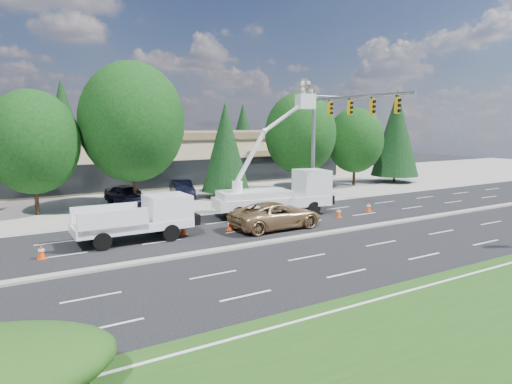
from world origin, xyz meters
TOP-DOWN VIEW (x-y plane):
  - ground at (0.00, 0.00)m, footprint 140.00×140.00m
  - concrete_apron at (0.00, 20.00)m, footprint 140.00×22.00m
  - grass_verge at (0.00, -13.00)m, footprint 140.00×10.00m
  - road_median at (0.00, 0.00)m, footprint 120.00×0.55m
  - strip_mall at (0.00, 29.97)m, footprint 50.40×15.40m
  - tree_front_c at (-10.00, 15.00)m, footprint 6.32×6.32m
  - tree_front_d at (-3.00, 15.00)m, footprint 8.02×8.02m
  - tree_front_e at (5.00, 15.00)m, footprint 4.19×4.19m
  - tree_front_f at (13.00, 15.00)m, footprint 6.76×6.76m
  - tree_front_g at (20.00, 15.00)m, footprint 5.82×5.82m
  - tree_front_h at (26.00, 15.00)m, footprint 5.11×5.11m
  - tree_back_b at (-4.00, 42.00)m, footprint 6.10×6.10m
  - tree_back_c at (10.00, 42.00)m, footprint 4.41×4.41m
  - tree_back_d at (22.00, 42.00)m, footprint 4.89×4.89m
  - signal_mast at (10.03, 7.04)m, footprint 2.76×10.16m
  - utility_pickup at (-5.81, 4.20)m, footprint 6.29×2.53m
  - bucket_truck at (4.87, 6.06)m, footprint 8.50×3.91m
  - traffic_cone_a at (-11.00, 3.15)m, footprint 0.40×0.40m
  - traffic_cone_b at (-3.35, 4.22)m, footprint 0.40×0.40m
  - traffic_cone_c at (-0.51, 3.79)m, footprint 0.40×0.40m
  - traffic_cone_d at (7.73, 3.34)m, footprint 0.40×0.40m
  - traffic_cone_e at (11.06, 3.86)m, footprint 0.40×0.40m
  - minivan at (2.17, 2.80)m, footprint 5.89×2.75m
  - parked_car_west at (-3.32, 16.00)m, footprint 3.21×4.97m
  - parked_car_east at (1.72, 16.98)m, footprint 2.57×4.87m

SIDE VIEW (x-z plane):
  - ground at x=0.00m, z-range 0.00..0.00m
  - concrete_apron at x=0.00m, z-range 0.00..0.01m
  - grass_verge at x=0.00m, z-range 0.00..0.01m
  - road_median at x=0.00m, z-range 0.00..0.12m
  - traffic_cone_a at x=-11.00m, z-range -0.01..0.69m
  - traffic_cone_b at x=-3.35m, z-range -0.01..0.69m
  - traffic_cone_c at x=-0.51m, z-range -0.01..0.69m
  - traffic_cone_d at x=7.73m, z-range -0.01..0.69m
  - traffic_cone_e at x=11.06m, z-range -0.01..0.69m
  - parked_car_east at x=1.72m, z-range 0.00..1.52m
  - parked_car_west at x=-3.32m, z-range 0.00..1.58m
  - minivan at x=2.17m, z-range 0.00..1.63m
  - utility_pickup at x=-5.81m, z-range -0.21..2.20m
  - bucket_truck at x=4.87m, z-range -2.68..6.64m
  - strip_mall at x=0.00m, z-range 0.08..5.58m
  - tree_front_e at x=5.00m, z-range 0.30..8.57m
  - tree_back_c at x=10.00m, z-range 0.32..9.00m
  - tree_front_g at x=20.00m, z-range 0.69..8.76m
  - tree_front_c at x=-10.00m, z-range 0.75..9.52m
  - tree_back_d at x=22.00m, z-range 0.35..9.99m
  - tree_front_h at x=26.00m, z-range 0.37..10.44m
  - tree_front_f at x=13.00m, z-range 0.80..10.17m
  - signal_mast at x=10.03m, z-range 1.56..10.56m
  - tree_back_b at x=-4.00m, z-range 0.44..12.46m
  - tree_front_d at x=-3.00m, z-range 0.95..12.07m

